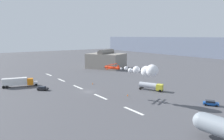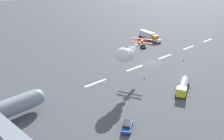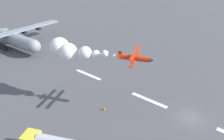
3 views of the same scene
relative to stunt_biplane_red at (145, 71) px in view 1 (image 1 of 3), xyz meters
name	(u,v)px [view 1 (image 1 of 3)]	position (x,y,z in m)	size (l,w,h in m)	color
ground_plane	(88,91)	(-21.34, -8.22, -10.02)	(440.00, 440.00, 0.00)	#4C4C51
runway_stripe_0	(49,75)	(-64.05, -8.22, -10.02)	(8.00, 0.90, 0.01)	white
runway_stripe_1	(61,80)	(-46.96, -8.22, -10.02)	(8.00, 0.90, 0.01)	white
runway_stripe_2	(78,87)	(-29.88, -8.22, -10.02)	(8.00, 0.90, 0.01)	white
runway_stripe_3	(100,97)	(-12.79, -8.22, -10.02)	(8.00, 0.90, 0.01)	white
runway_stripe_4	(134,111)	(4.29, -8.22, -10.02)	(8.00, 0.90, 0.01)	white
stunt_biplane_red	(145,71)	(0.00, 0.00, 0.00)	(18.73, 10.48, 4.20)	red
semi_truck_orange	(19,82)	(-44.61, -27.60, -7.91)	(6.06, 13.54, 3.70)	silver
fuel_tanker_truck	(151,86)	(-8.74, 12.32, -8.28)	(9.30, 6.12, 2.90)	yellow
followme_car_yellow	(43,88)	(-33.16, -21.52, -9.21)	(4.18, 4.19, 1.52)	#262628
airport_staff_sedan	(211,103)	(14.37, 13.61, -9.21)	(4.54, 3.92, 1.52)	#194CA5
hangar_building	(106,60)	(-66.23, 30.63, -5.00)	(27.20, 25.20, 12.11)	gray
traffic_cone_near	(93,83)	(-30.64, -0.72, -9.65)	(0.44, 0.44, 0.75)	orange
traffic_cone_far	(128,95)	(-7.89, -0.12, -9.65)	(0.44, 0.44, 0.75)	orange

